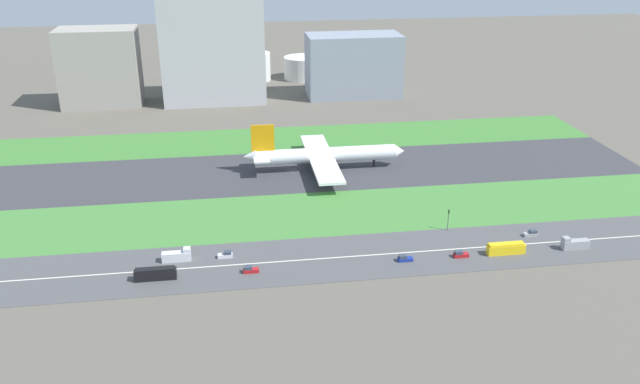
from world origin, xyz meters
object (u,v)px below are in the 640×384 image
Objects in this scene: truck_1 at (574,244)px; fuel_tank_centre at (303,68)px; car_2 at (531,234)px; airliner at (322,155)px; car_4 at (405,258)px; terminal_building at (100,67)px; car_0 at (226,255)px; fuel_tank_west at (257,66)px; car_1 at (250,270)px; bus_0 at (506,248)px; bus_1 at (155,274)px; truck_0 at (177,256)px; office_tower at (353,65)px; hangar_building at (213,50)px; car_3 at (460,254)px; traffic_light at (448,218)px.

truck_1 is 0.35× the size of fuel_tank_centre.
airliner is at bearing 129.99° from car_2.
terminal_building reaches higher than car_4.
car_0 is 228.27m from fuel_tank_west.
bus_0 is at bearing -180.00° from car_1.
bus_0 is at bearing -180.00° from car_4.
bus_1 is 0.48× the size of fuel_tank_centre.
truck_0 reaches higher than car_4.
car_1 is 204.12m from office_tower.
car_0 is at bearing 180.00° from car_2.
car_2 and car_4 have the same top height.
car_1 is 0.08× the size of hangar_building.
fuel_tank_centre is at bearing 73.86° from truck_0.
car_4 is (71.84, 0.00, -0.90)m from bus_1.
bus_1 is 0.68× the size of fuel_tank_west.
hangar_building reaches higher than fuel_tank_centre.
truck_0 is at bearing -75.21° from terminal_building.
car_2 is at bearing -83.06° from office_tower.
car_2 is at bearing -175.07° from bus_1.
terminal_building is at bearing -48.85° from truck_1.
terminal_building reaches higher than car_1.
car_3 is 241.65m from fuel_tank_west.
bus_0 is at bearing -55.96° from traffic_light.
car_1 is at bearing -25.54° from truck_0.
office_tower is (4.83, 192.00, 16.14)m from car_3.
car_0 is 0.61× the size of traffic_light.
car_3 is 192.74m from office_tower.
office_tower is (-31.44, 192.00, 15.39)m from truck_1.
bus_0 is 31.37m from car_4.
hangar_building is (-74.08, 174.01, 23.63)m from traffic_light.
bus_1 is 247.52m from fuel_tank_centre.
car_4 is at bearing -0.00° from truck_1.
bus_0 reaches higher than car_0.
terminal_building is at bearing -52.80° from bus_0.
truck_1 reaches higher than car_0.
hangar_building is at bearing 118.54° from car_2.
truck_0 is 236.37m from fuel_tank_centre.
fuel_tank_west is (84.95, 45.00, -11.71)m from terminal_building.
fuel_tank_centre reaches higher than car_3.
traffic_light is at bearing -90.91° from office_tower.
traffic_light reaches higher than car_4.
car_1 and car_0 have the same top height.
car_2 is at bearing -61.46° from hangar_building.
car_4 is at bearing -59.22° from terminal_building.
bus_0 is 84.16m from car_0.
truck_0 is at bearing -6.83° from car_3.
car_1 is 241.26m from fuel_tank_centre.
hangar_building is (-72.01, 192.00, 27.00)m from car_3.
car_0 is (-39.27, -68.00, -5.31)m from airliner.
bus_0 is at bearing -82.31° from fuel_tank_centre.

